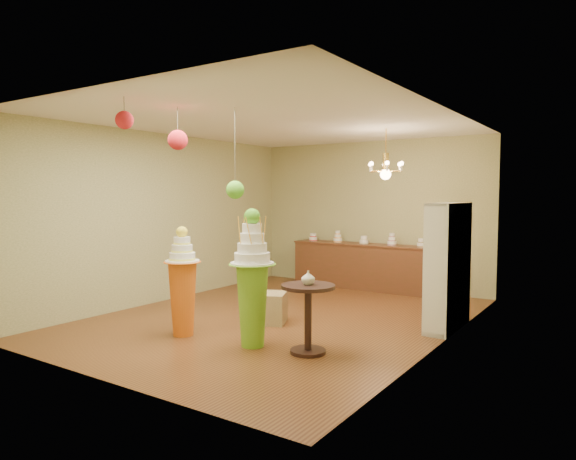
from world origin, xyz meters
The scene contains 17 objects.
floor centered at (0.00, 0.00, 0.00)m, with size 6.50×6.50×0.00m, color brown.
ceiling centered at (0.00, 0.00, 3.00)m, with size 6.50×6.50×0.00m, color silver.
wall_back centered at (0.00, 3.25, 1.50)m, with size 5.00×0.04×3.00m, color tan.
wall_front centered at (0.00, -3.25, 1.50)m, with size 5.00×0.04×3.00m, color tan.
wall_left centered at (-2.50, 0.00, 1.50)m, with size 0.04×6.50×3.00m, color tan.
wall_right centered at (2.50, 0.00, 1.50)m, with size 0.04×6.50×3.00m, color tan.
pedestal_green centered at (0.54, -1.44, 0.75)m, with size 0.66×0.66×1.75m.
pedestal_orange centered at (-0.56, -1.56, 0.63)m, with size 0.60×0.60×1.49m.
burlap_riser centered at (0.02, -0.36, 0.23)m, with size 0.50×0.50×0.45m, color #927D50.
sideboard centered at (0.00, 2.97, 0.48)m, with size 3.04×0.54×1.16m.
shelving_unit centered at (2.34, 0.80, 0.90)m, with size 0.33×1.20×1.80m.
round_table centered at (1.27, -1.29, 0.54)m, with size 0.82×0.82×0.84m.
vase centered at (1.27, -1.29, 0.92)m, with size 0.16×0.16×0.17m, color beige.
pom_red_left centered at (-0.24, -1.92, 2.59)m, with size 0.25×0.25×0.53m.
pom_green_mid centered at (0.33, -1.50, 1.98)m, with size 0.23×0.23×1.14m.
pom_red_right centered at (-0.26, -2.71, 2.74)m, with size 0.20×0.20×0.36m.
chandelier centered at (1.08, 1.48, 2.30)m, with size 0.67×0.67×0.85m.
Camera 1 is at (4.45, -6.50, 1.92)m, focal length 32.00 mm.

